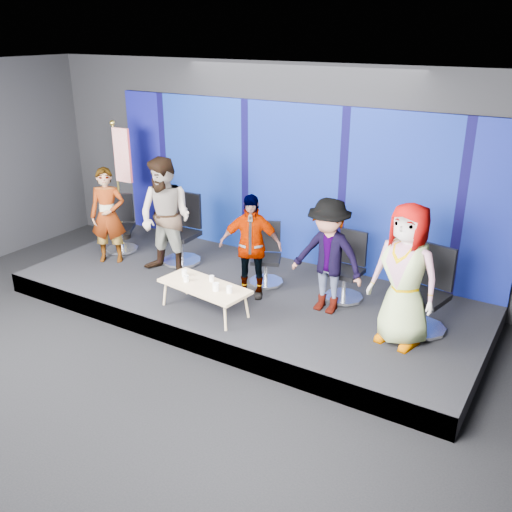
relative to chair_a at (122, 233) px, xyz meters
The scene contains 21 objects.
ground 3.92m from the chair_a, 45.06° to the right, with size 10.00×10.00×0.00m, color black.
room_walls 4.27m from the chair_a, 45.06° to the right, with size 10.02×8.02×3.51m.
riser 2.78m from the chair_a, ahead, with size 7.00×3.00×0.30m, color black.
backdrop 3.14m from the chair_a, 23.93° to the left, with size 7.00×0.08×2.60m, color #0B0752.
chair_a is the anchor object (origin of this frame).
panelist_a 0.69m from the chair_a, 67.11° to the right, with size 0.58×0.38×1.59m, color black.
chair_b 1.28m from the chair_a, ahead, with size 0.68×0.68×1.16m.
panelist_b 1.54m from the chair_a, 15.39° to the right, with size 0.91×0.71×1.87m, color black.
chair_c 2.89m from the chair_a, ahead, with size 0.71×0.71×0.95m.
panelist_c 2.96m from the chair_a, ahead, with size 0.90×0.38×1.54m, color black.
chair_d 4.16m from the chair_a, ahead, with size 0.59×0.59×1.00m.
panelist_d 4.09m from the chair_a, ahead, with size 1.05×0.60×1.62m, color black.
chair_e 5.39m from the chair_a, ahead, with size 0.75×0.75×1.12m.
panelist_e 5.27m from the chair_a, ahead, with size 0.89×0.58×1.81m, color black.
coffee_table 2.88m from the chair_a, 23.49° to the right, with size 1.37×0.72×0.40m.
mug_a 2.47m from the chair_a, 25.32° to the right, with size 0.08×0.08×0.10m, color white.
mug_b 2.65m from the chair_a, 26.71° to the right, with size 0.08×0.08×0.09m, color white.
mug_c 2.85m from the chair_a, 20.63° to the right, with size 0.07×0.07×0.08m, color white.
mug_d 3.13m from the chair_a, 22.79° to the right, with size 0.09×0.09×0.11m, color white.
mug_e 3.29m from the chair_a, 20.88° to the right, with size 0.08×0.08×0.09m, color white.
flag_stand 1.00m from the chair_a, 125.97° to the left, with size 0.50×0.29×2.18m.
Camera 1 is at (4.21, -4.10, 4.00)m, focal length 40.00 mm.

